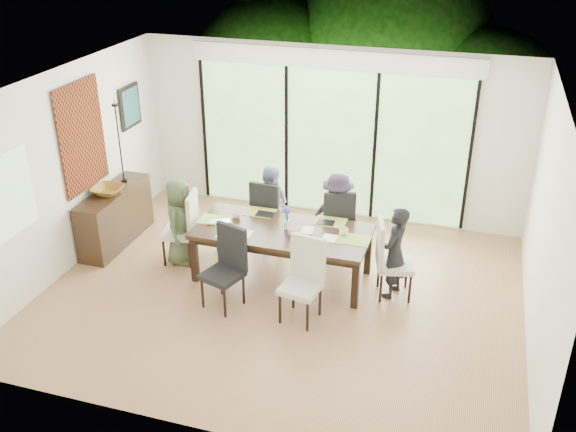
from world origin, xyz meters
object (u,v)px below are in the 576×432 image
(chair_far_left, at_px, (270,211))
(laptop, at_px, (219,223))
(person_right_end, at_px, (395,253))
(chair_near_left, at_px, (222,269))
(vase, at_px, (287,225))
(sideboard, at_px, (115,217))
(cup_a, at_px, (236,215))
(person_far_right, at_px, (337,215))
(person_left_end, at_px, (180,221))
(bowl, at_px, (108,190))
(person_far_left, at_px, (270,206))
(table_top, at_px, (282,232))
(chair_right_end, at_px, (396,259))
(cup_c, at_px, (344,231))
(chair_far_right, at_px, (337,220))
(chair_left_end, at_px, (179,227))
(chair_near_right, at_px, (300,282))
(cup_b, at_px, (291,232))

(chair_far_left, height_order, laptop, chair_far_left)
(chair_far_left, bearing_deg, person_right_end, 160.66)
(chair_near_left, relative_size, vase, 9.17)
(sideboard, bearing_deg, cup_a, -2.04)
(person_far_right, distance_m, sideboard, 3.25)
(laptop, distance_m, sideboard, 1.84)
(person_left_end, height_order, person_right_end, same)
(chair_far_left, relative_size, person_left_end, 0.85)
(cup_a, bearing_deg, bowl, -179.08)
(person_far_left, bearing_deg, vase, 118.29)
(table_top, relative_size, chair_right_end, 2.18)
(chair_far_left, height_order, cup_a, chair_far_left)
(cup_a, distance_m, cup_c, 1.50)
(person_far_left, height_order, bowl, person_far_left)
(chair_far_right, bearing_deg, chair_right_end, 119.68)
(person_left_end, bearing_deg, chair_far_left, -53.28)
(chair_left_end, relative_size, person_left_end, 0.85)
(chair_near_left, relative_size, cup_a, 8.87)
(chair_right_end, xyz_separation_m, person_right_end, (-0.02, 0.00, 0.09))
(chair_near_right, distance_m, laptop, 1.57)
(chair_left_end, relative_size, cup_a, 8.87)
(chair_far_left, xyz_separation_m, person_far_right, (1.00, -0.02, 0.09))
(chair_near_right, distance_m, cup_c, 1.04)
(chair_left_end, relative_size, cup_c, 8.87)
(chair_near_left, bearing_deg, chair_far_left, 106.67)
(cup_a, xyz_separation_m, bowl, (-1.94, -0.03, 0.12))
(chair_left_end, bearing_deg, chair_right_end, 79.87)
(vase, xyz_separation_m, laptop, (-0.90, -0.15, -0.04))
(person_left_end, height_order, bowl, person_left_end)
(person_right_end, bearing_deg, cup_a, -79.77)
(chair_right_end, height_order, bowl, chair_right_end)
(person_right_end, bearing_deg, laptop, -73.37)
(person_right_end, xyz_separation_m, bowl, (-4.12, 0.12, 0.27))
(chair_right_end, bearing_deg, laptop, 78.17)
(table_top, relative_size, person_far_left, 1.86)
(chair_far_left, relative_size, person_far_right, 0.85)
(vase, bearing_deg, person_far_left, 122.66)
(person_left_end, bearing_deg, chair_far_right, -70.09)
(cup_a, relative_size, cup_c, 1.00)
(person_left_end, relative_size, cup_a, 10.40)
(laptop, bearing_deg, cup_c, -17.42)
(bowl, bearing_deg, laptop, -6.99)
(chair_far_right, bearing_deg, chair_far_left, -18.50)
(vase, height_order, sideboard, same)
(chair_near_left, xyz_separation_m, person_far_left, (0.05, 1.70, 0.09))
(cup_a, distance_m, bowl, 1.94)
(cup_b, distance_m, cup_c, 0.68)
(chair_near_right, height_order, cup_a, chair_near_right)
(chair_far_right, relative_size, bowl, 2.39)
(cup_c, xyz_separation_m, sideboard, (-3.44, 0.12, -0.35))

